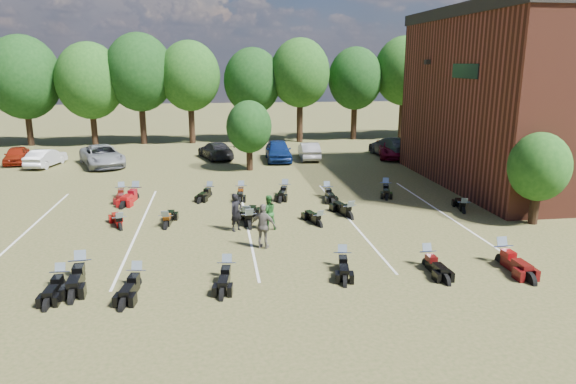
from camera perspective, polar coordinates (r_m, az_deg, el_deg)
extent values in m
plane|color=brown|center=(22.23, 3.66, -5.42)|extent=(160.00, 160.00, 0.00)
imported|color=maroon|center=(44.11, -27.92, 3.63)|extent=(2.07, 3.96, 1.29)
imported|color=#B7B8BC|center=(41.93, -25.32, 3.46)|extent=(2.16, 4.15, 1.30)
imported|color=gray|center=(40.48, -19.95, 3.81)|extent=(4.43, 6.10, 1.54)
imported|color=black|center=(41.43, -8.03, 4.60)|extent=(3.20, 4.98, 1.34)
imported|color=navy|center=(40.21, -1.10, 4.63)|extent=(2.07, 4.75, 1.60)
imported|color=#A2A19D|center=(40.89, 2.36, 4.60)|extent=(1.67, 4.16, 1.35)
imported|color=#62051A|center=(42.47, 11.62, 4.77)|extent=(3.39, 5.68, 1.48)
imported|color=#3D3E42|center=(42.79, 11.45, 4.94)|extent=(2.79, 5.74, 1.61)
imported|color=black|center=(23.34, -5.77, -2.26)|extent=(0.76, 0.72, 1.74)
imported|color=#235E23|center=(23.44, -2.23, -2.27)|extent=(0.89, 0.76, 1.63)
imported|color=#615A53|center=(21.05, -2.74, -3.83)|extent=(1.19, 0.89, 1.88)
cube|color=black|center=(35.26, 15.22, 13.77)|extent=(0.30, 0.40, 0.30)
cube|color=black|center=(30.77, 19.07, 12.58)|extent=(0.06, 3.00, 0.80)
cylinder|color=black|center=(52.51, -26.71, 6.74)|extent=(0.58, 0.58, 4.08)
ellipsoid|color=#1E4C19|center=(52.24, -27.24, 11.40)|extent=(6.00, 6.00, 6.90)
cylinder|color=black|center=(51.14, -21.37, 7.12)|extent=(0.58, 0.58, 4.08)
ellipsoid|color=#1E4C19|center=(50.87, -21.80, 11.91)|extent=(6.00, 6.00, 6.90)
cylinder|color=black|center=(50.24, -15.77, 7.44)|extent=(0.57, 0.58, 4.08)
ellipsoid|color=#1E4C19|center=(49.96, -16.10, 12.33)|extent=(6.00, 6.00, 6.90)
cylinder|color=black|center=(49.82, -10.02, 7.70)|extent=(0.57, 0.58, 4.08)
ellipsoid|color=#1E4C19|center=(49.54, -10.23, 12.64)|extent=(6.00, 6.00, 6.90)
cylinder|color=black|center=(49.90, -4.22, 7.89)|extent=(0.58, 0.58, 4.08)
ellipsoid|color=#1E4C19|center=(49.62, -4.31, 12.82)|extent=(6.00, 6.00, 6.90)
cylinder|color=black|center=(50.48, 1.51, 7.99)|extent=(0.57, 0.58, 4.08)
ellipsoid|color=#1E4C19|center=(50.21, 1.54, 12.87)|extent=(6.00, 6.00, 6.90)
cylinder|color=black|center=(51.54, 7.05, 8.02)|extent=(0.57, 0.58, 4.08)
ellipsoid|color=#1E4C19|center=(51.27, 7.20, 12.79)|extent=(6.00, 6.00, 6.90)
cylinder|color=black|center=(53.05, 12.33, 7.97)|extent=(0.57, 0.58, 4.08)
ellipsoid|color=#1E4C19|center=(52.79, 12.58, 12.61)|extent=(6.00, 6.00, 6.90)
cylinder|color=black|center=(54.98, 17.27, 7.87)|extent=(0.58, 0.58, 4.08)
ellipsoid|color=#1E4C19|center=(54.73, 17.60, 12.34)|extent=(6.00, 6.00, 6.90)
cylinder|color=black|center=(57.28, 21.84, 7.73)|extent=(0.58, 0.58, 4.08)
ellipsoid|color=#1E4C19|center=(57.04, 22.24, 12.01)|extent=(6.00, 6.00, 6.90)
cylinder|color=black|center=(26.93, 25.69, -1.43)|extent=(0.24, 0.24, 1.71)
sphere|color=#1E4C19|center=(26.53, 26.13, 2.54)|extent=(2.80, 2.80, 2.80)
cylinder|color=black|center=(36.65, -4.29, 3.90)|extent=(0.24, 0.24, 1.90)
sphere|color=#1E4C19|center=(36.33, -4.35, 7.24)|extent=(3.20, 3.20, 3.20)
cube|color=silver|center=(26.12, -27.12, -3.98)|extent=(0.10, 14.00, 0.01)
cube|color=silver|center=(24.91, -16.18, -3.78)|extent=(0.10, 14.00, 0.01)
cube|color=silver|center=(24.68, -4.60, -3.42)|extent=(0.10, 14.00, 0.01)
cube|color=silver|center=(25.44, 6.72, -2.93)|extent=(0.10, 14.00, 0.01)
cube|color=silver|center=(27.12, 17.01, -2.39)|extent=(0.10, 14.00, 0.01)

